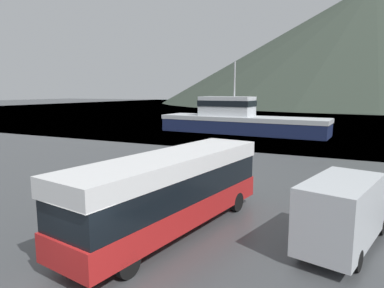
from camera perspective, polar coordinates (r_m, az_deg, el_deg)
water_surface at (r=150.93m, az=23.00°, el=5.94°), size 240.00×240.00×0.00m
hill_backdrop at (r=199.19m, az=27.71°, el=14.64°), size 209.68×209.68×58.76m
tour_bus at (r=13.81m, az=-3.42°, el=-7.36°), size 4.08×10.48×3.14m
delivery_van at (r=13.66m, az=24.08°, el=-10.11°), size 3.27×6.14×2.61m
fishing_boat at (r=46.88m, az=7.79°, el=4.05°), size 22.86×6.54×9.56m
storage_bin at (r=18.14m, az=-13.22°, el=-7.50°), size 1.50×1.42×1.18m
small_boat at (r=56.10m, az=7.71°, el=3.31°), size 4.84×7.55×0.71m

